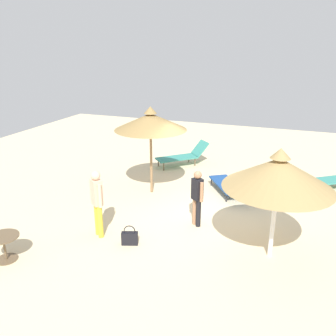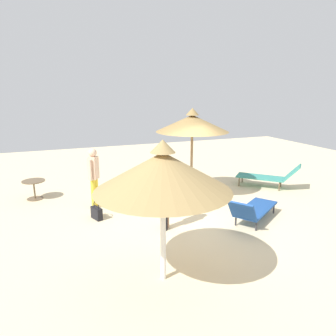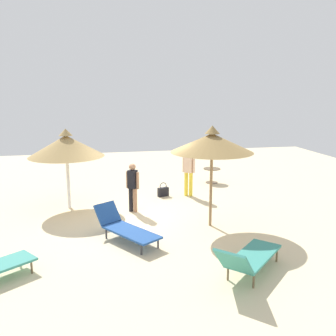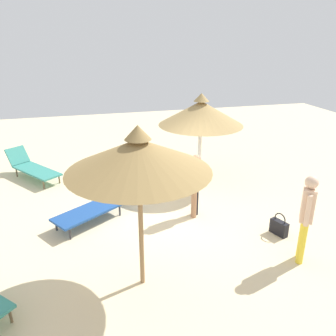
{
  "view_description": "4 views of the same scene",
  "coord_description": "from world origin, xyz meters",
  "px_view_note": "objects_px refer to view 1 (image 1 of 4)",
  "views": [
    {
      "loc": [
        8.69,
        2.32,
        4.57
      ],
      "look_at": [
        0.24,
        -0.85,
        1.38
      ],
      "focal_mm": 37.38,
      "sensor_mm": 36.0,
      "label": 1
    },
    {
      "loc": [
        3.22,
        6.92,
        3.36
      ],
      "look_at": [
        0.22,
        -0.77,
        1.31
      ],
      "focal_mm": 34.04,
      "sensor_mm": 36.0,
      "label": 2
    },
    {
      "loc": [
        -10.53,
        1.23,
        3.76
      ],
      "look_at": [
        -0.16,
        -0.85,
        1.52
      ],
      "focal_mm": 39.86,
      "sensor_mm": 36.0,
      "label": 3
    },
    {
      "loc": [
        -1.81,
        -6.64,
        4.02
      ],
      "look_at": [
        -0.09,
        -0.09,
        1.37
      ],
      "focal_mm": 36.31,
      "sensor_mm": 36.0,
      "label": 4
    }
  ],
  "objects_px": {
    "lounge_chair_front": "(230,185)",
    "lounge_chair_edge": "(328,179)",
    "handbag": "(130,238)",
    "parasol_umbrella_near_right": "(279,173)",
    "person_standing_far_right": "(197,196)",
    "person_standing_near_left": "(97,199)",
    "parasol_umbrella_center": "(151,122)",
    "side_table_round": "(4,244)",
    "lounge_chair_far_left": "(184,155)"
  },
  "relations": [
    {
      "from": "lounge_chair_front",
      "to": "lounge_chair_edge",
      "type": "xyz_separation_m",
      "value": [
        -1.73,
        2.97,
        -0.0
      ]
    },
    {
      "from": "lounge_chair_edge",
      "to": "handbag",
      "type": "height_order",
      "value": "lounge_chair_edge"
    },
    {
      "from": "parasol_umbrella_near_right",
      "to": "lounge_chair_front",
      "type": "distance_m",
      "value": 3.79
    },
    {
      "from": "parasol_umbrella_near_right",
      "to": "person_standing_far_right",
      "type": "bearing_deg",
      "value": -112.22
    },
    {
      "from": "person_standing_far_right",
      "to": "lounge_chair_front",
      "type": "bearing_deg",
      "value": 168.72
    },
    {
      "from": "person_standing_near_left",
      "to": "parasol_umbrella_center",
      "type": "bearing_deg",
      "value": 177.23
    },
    {
      "from": "lounge_chair_front",
      "to": "person_standing_far_right",
      "type": "distance_m",
      "value": 2.33
    },
    {
      "from": "parasol_umbrella_near_right",
      "to": "side_table_round",
      "type": "bearing_deg",
      "value": -67.97
    },
    {
      "from": "person_standing_far_right",
      "to": "lounge_chair_edge",
      "type": "bearing_deg",
      "value": 139.19
    },
    {
      "from": "parasol_umbrella_near_right",
      "to": "person_standing_near_left",
      "type": "distance_m",
      "value": 4.28
    },
    {
      "from": "parasol_umbrella_center",
      "to": "lounge_chair_edge",
      "type": "xyz_separation_m",
      "value": [
        -2.32,
        5.41,
        -2.0
      ]
    },
    {
      "from": "parasol_umbrella_near_right",
      "to": "person_standing_far_right",
      "type": "distance_m",
      "value": 2.43
    },
    {
      "from": "handbag",
      "to": "side_table_round",
      "type": "relative_size",
      "value": 0.73
    },
    {
      "from": "parasol_umbrella_center",
      "to": "handbag",
      "type": "height_order",
      "value": "parasol_umbrella_center"
    },
    {
      "from": "lounge_chair_front",
      "to": "handbag",
      "type": "height_order",
      "value": "lounge_chair_front"
    },
    {
      "from": "person_standing_near_left",
      "to": "side_table_round",
      "type": "height_order",
      "value": "person_standing_near_left"
    },
    {
      "from": "lounge_chair_front",
      "to": "handbag",
      "type": "distance_m",
      "value": 4.09
    },
    {
      "from": "person_standing_near_left",
      "to": "side_table_round",
      "type": "relative_size",
      "value": 2.51
    },
    {
      "from": "parasol_umbrella_center",
      "to": "lounge_chair_far_left",
      "type": "distance_m",
      "value": 3.53
    },
    {
      "from": "parasol_umbrella_near_right",
      "to": "lounge_chair_far_left",
      "type": "relative_size",
      "value": 1.31
    },
    {
      "from": "lounge_chair_front",
      "to": "lounge_chair_far_left",
      "type": "xyz_separation_m",
      "value": [
        -2.35,
        -2.31,
        0.06
      ]
    },
    {
      "from": "parasol_umbrella_center",
      "to": "person_standing_near_left",
      "type": "distance_m",
      "value": 3.31
    },
    {
      "from": "parasol_umbrella_center",
      "to": "side_table_round",
      "type": "bearing_deg",
      "value": -18.42
    },
    {
      "from": "lounge_chair_front",
      "to": "handbag",
      "type": "bearing_deg",
      "value": -24.32
    },
    {
      "from": "lounge_chair_far_left",
      "to": "person_standing_near_left",
      "type": "bearing_deg",
      "value": -2.66
    },
    {
      "from": "lounge_chair_edge",
      "to": "person_standing_near_left",
      "type": "bearing_deg",
      "value": -46.13
    },
    {
      "from": "lounge_chair_front",
      "to": "lounge_chair_edge",
      "type": "bearing_deg",
      "value": 120.15
    },
    {
      "from": "lounge_chair_front",
      "to": "lounge_chair_edge",
      "type": "height_order",
      "value": "lounge_chair_front"
    },
    {
      "from": "parasol_umbrella_center",
      "to": "side_table_round",
      "type": "xyz_separation_m",
      "value": [
        4.68,
        -1.56,
        -1.93
      ]
    },
    {
      "from": "person_standing_near_left",
      "to": "side_table_round",
      "type": "bearing_deg",
      "value": -40.38
    },
    {
      "from": "parasol_umbrella_near_right",
      "to": "lounge_chair_far_left",
      "type": "xyz_separation_m",
      "value": [
        -5.39,
        -3.84,
        -1.61
      ]
    },
    {
      "from": "side_table_round",
      "to": "lounge_chair_edge",
      "type": "bearing_deg",
      "value": 135.13
    },
    {
      "from": "person_standing_far_right",
      "to": "side_table_round",
      "type": "height_order",
      "value": "person_standing_far_right"
    },
    {
      "from": "lounge_chair_edge",
      "to": "parasol_umbrella_center",
      "type": "bearing_deg",
      "value": -66.77
    },
    {
      "from": "parasol_umbrella_near_right",
      "to": "person_standing_near_left",
      "type": "height_order",
      "value": "parasol_umbrella_near_right"
    },
    {
      "from": "lounge_chair_far_left",
      "to": "person_standing_near_left",
      "type": "distance_m",
      "value": 6.01
    },
    {
      "from": "person_standing_far_right",
      "to": "parasol_umbrella_near_right",
      "type": "bearing_deg",
      "value": 67.78
    },
    {
      "from": "person_standing_far_right",
      "to": "handbag",
      "type": "height_order",
      "value": "person_standing_far_right"
    },
    {
      "from": "side_table_round",
      "to": "handbag",
      "type": "bearing_deg",
      "value": 123.85
    },
    {
      "from": "lounge_chair_edge",
      "to": "person_standing_far_right",
      "type": "height_order",
      "value": "person_standing_far_right"
    },
    {
      "from": "lounge_chair_front",
      "to": "side_table_round",
      "type": "relative_size",
      "value": 2.88
    },
    {
      "from": "parasol_umbrella_center",
      "to": "lounge_chair_front",
      "type": "relative_size",
      "value": 1.4
    },
    {
      "from": "person_standing_near_left",
      "to": "handbag",
      "type": "xyz_separation_m",
      "value": [
        0.11,
        0.9,
        -0.82
      ]
    },
    {
      "from": "lounge_chair_far_left",
      "to": "handbag",
      "type": "relative_size",
      "value": 3.83
    },
    {
      "from": "lounge_chair_edge",
      "to": "parasol_umbrella_near_right",
      "type": "bearing_deg",
      "value": -16.81
    },
    {
      "from": "parasol_umbrella_center",
      "to": "parasol_umbrella_near_right",
      "type": "height_order",
      "value": "parasol_umbrella_center"
    },
    {
      "from": "parasol_umbrella_center",
      "to": "person_standing_far_right",
      "type": "height_order",
      "value": "parasol_umbrella_center"
    },
    {
      "from": "lounge_chair_far_left",
      "to": "handbag",
      "type": "height_order",
      "value": "lounge_chair_far_left"
    },
    {
      "from": "lounge_chair_far_left",
      "to": "person_standing_near_left",
      "type": "height_order",
      "value": "person_standing_near_left"
    },
    {
      "from": "person_standing_near_left",
      "to": "person_standing_far_right",
      "type": "bearing_deg",
      "value": 122.9
    }
  ]
}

